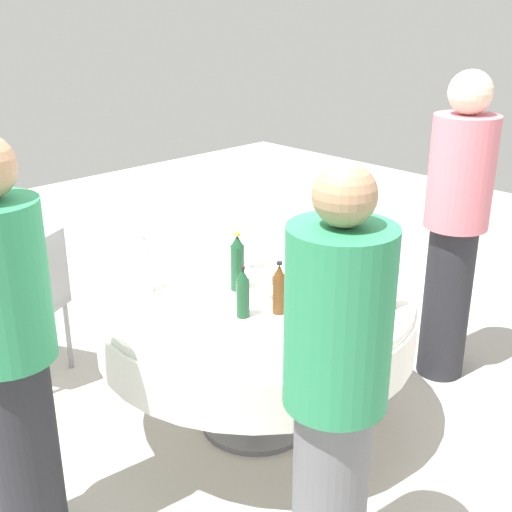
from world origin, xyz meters
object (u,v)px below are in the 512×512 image
at_px(bottle_dark_green_mid, 292,252).
at_px(bottle_dark_green_inner, 243,294).
at_px(bottle_brown_east, 390,282).
at_px(bottle_brown_near, 279,289).
at_px(person_inner, 9,349).
at_px(wine_glass_east, 249,249).
at_px(wine_glass_near, 269,257).
at_px(bottle_clear_front, 145,264).
at_px(wine_glass_left, 269,278).
at_px(bottle_dark_green_left, 237,263).
at_px(person_front, 455,225).
at_px(person_mid, 335,396).
at_px(plate_south, 216,336).
at_px(plate_west, 226,256).
at_px(chair_left, 30,297).
at_px(dining_table, 256,319).

bearing_deg(bottle_dark_green_mid, bottle_dark_green_inner, 19.88).
relative_size(bottle_dark_green_mid, bottle_brown_east, 0.85).
distance_m(bottle_brown_east, bottle_brown_near, 0.50).
relative_size(bottle_dark_green_inner, person_inner, 0.14).
bearing_deg(wine_glass_east, person_inner, 7.59).
bearing_deg(wine_glass_near, bottle_brown_east, 102.43).
xyz_separation_m(bottle_clear_front, wine_glass_left, (-0.36, 0.47, -0.03)).
relative_size(bottle_dark_green_left, person_front, 0.17).
bearing_deg(person_inner, person_mid, -144.54).
xyz_separation_m(plate_south, plate_west, (-0.63, -0.64, 0.00)).
bearing_deg(wine_glass_near, plate_south, 25.57).
bearing_deg(chair_left, plate_west, -69.90).
bearing_deg(bottle_dark_green_inner, bottle_brown_near, 148.98).
bearing_deg(wine_glass_left, bottle_clear_front, -52.82).
relative_size(wine_glass_near, plate_south, 0.73).
bearing_deg(bottle_dark_green_mid, wine_glass_left, 24.80).
height_order(wine_glass_left, plate_west, wine_glass_left).
bearing_deg(plate_west, bottle_dark_green_inner, 54.33).
relative_size(plate_south, person_front, 0.12).
distance_m(wine_glass_east, plate_south, 0.76).
bearing_deg(bottle_dark_green_inner, wine_glass_east, -136.37).
height_order(dining_table, bottle_dark_green_inner, bottle_dark_green_inner).
height_order(bottle_dark_green_left, person_front, person_front).
xyz_separation_m(dining_table, bottle_dark_green_left, (0.04, -0.08, 0.28)).
bearing_deg(wine_glass_east, wine_glass_left, 60.47).
xyz_separation_m(dining_table, person_mid, (0.55, 0.93, 0.25)).
bearing_deg(person_mid, bottle_clear_front, -67.44).
relative_size(bottle_clear_front, bottle_dark_green_inner, 1.25).
relative_size(person_front, chair_left, 1.97).
relative_size(dining_table, wine_glass_east, 10.57).
distance_m(wine_glass_left, plate_west, 0.58).
distance_m(bottle_clear_front, bottle_dark_green_mid, 0.74).
distance_m(bottle_brown_near, wine_glass_east, 0.53).
bearing_deg(plate_west, bottle_dark_green_left, 55.96).
distance_m(bottle_dark_green_mid, person_front, 0.93).
height_order(wine_glass_east, wine_glass_near, wine_glass_near).
distance_m(wine_glass_near, wine_glass_left, 0.25).
distance_m(dining_table, wine_glass_left, 0.27).
height_order(bottle_dark_green_inner, wine_glass_left, bottle_dark_green_inner).
bearing_deg(bottle_dark_green_mid, plate_south, 19.07).
bearing_deg(plate_south, wine_glass_east, -143.87).
relative_size(bottle_clear_front, plate_south, 1.38).
height_order(bottle_brown_east, plate_south, bottle_brown_east).
bearing_deg(bottle_clear_front, person_front, 153.20).
distance_m(wine_glass_left, person_mid, 0.99).
bearing_deg(person_front, wine_glass_left, -85.15).
height_order(bottle_clear_front, chair_left, bottle_clear_front).
relative_size(bottle_dark_green_inner, plate_south, 1.11).
height_order(plate_west, person_mid, person_mid).
bearing_deg(person_inner, bottle_dark_green_mid, -87.96).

